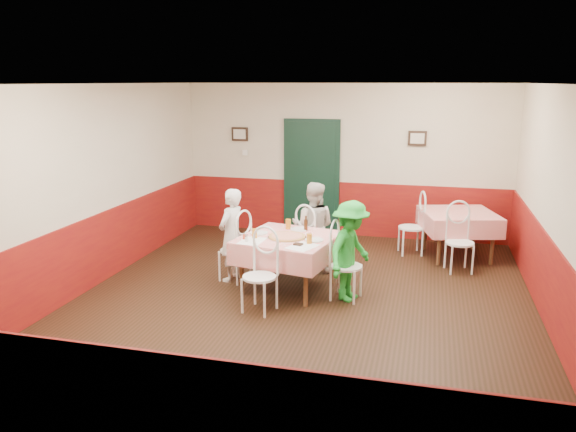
% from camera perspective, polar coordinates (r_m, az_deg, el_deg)
% --- Properties ---
extents(floor, '(7.00, 7.00, 0.00)m').
position_cam_1_polar(floor, '(7.46, 1.35, -8.78)').
color(floor, black).
rests_on(floor, ground).
extents(ceiling, '(7.00, 7.00, 0.00)m').
position_cam_1_polar(ceiling, '(6.90, 1.48, 13.27)').
color(ceiling, white).
rests_on(ceiling, back_wall).
extents(back_wall, '(6.00, 0.10, 2.80)m').
position_cam_1_polar(back_wall, '(10.44, 5.71, 5.60)').
color(back_wall, beige).
rests_on(back_wall, ground).
extents(front_wall, '(6.00, 0.10, 2.80)m').
position_cam_1_polar(front_wall, '(3.85, -10.41, -8.57)').
color(front_wall, beige).
rests_on(front_wall, ground).
extents(left_wall, '(0.10, 7.00, 2.80)m').
position_cam_1_polar(left_wall, '(8.24, -19.42, 2.76)').
color(left_wall, beige).
rests_on(left_wall, ground).
extents(right_wall, '(0.10, 7.00, 2.80)m').
position_cam_1_polar(right_wall, '(7.03, 25.98, 0.40)').
color(right_wall, beige).
rests_on(right_wall, ground).
extents(wainscot_back, '(6.00, 0.03, 1.00)m').
position_cam_1_polar(wainscot_back, '(10.59, 5.58, 0.76)').
color(wainscot_back, maroon).
rests_on(wainscot_back, ground).
extents(wainscot_front, '(6.00, 0.03, 1.00)m').
position_cam_1_polar(wainscot_front, '(4.28, -9.78, -19.74)').
color(wainscot_front, maroon).
rests_on(wainscot_front, ground).
extents(wainscot_left, '(0.03, 7.00, 1.00)m').
position_cam_1_polar(wainscot_left, '(8.43, -18.85, -3.26)').
color(wainscot_left, maroon).
rests_on(wainscot_left, ground).
extents(wainscot_right, '(0.03, 7.00, 1.00)m').
position_cam_1_polar(wainscot_right, '(7.27, 25.13, -6.51)').
color(wainscot_right, maroon).
rests_on(wainscot_right, ground).
extents(door, '(0.96, 0.06, 2.10)m').
position_cam_1_polar(door, '(10.55, 2.40, 3.82)').
color(door, black).
rests_on(door, ground).
extents(picture_left, '(0.32, 0.03, 0.26)m').
position_cam_1_polar(picture_left, '(10.82, -4.91, 8.29)').
color(picture_left, black).
rests_on(picture_left, back_wall).
extents(picture_right, '(0.32, 0.03, 0.26)m').
position_cam_1_polar(picture_right, '(10.23, 13.01, 7.70)').
color(picture_right, black).
rests_on(picture_right, back_wall).
extents(thermostat, '(0.10, 0.03, 0.10)m').
position_cam_1_polar(thermostat, '(10.82, -4.37, 6.44)').
color(thermostat, white).
rests_on(thermostat, back_wall).
extents(main_table, '(1.43, 1.43, 0.77)m').
position_cam_1_polar(main_table, '(7.80, -0.00, -4.83)').
color(main_table, red).
rests_on(main_table, ground).
extents(second_table, '(1.38, 1.38, 0.77)m').
position_cam_1_polar(second_table, '(9.62, 16.84, -1.85)').
color(second_table, red).
rests_on(second_table, ground).
extents(chair_left, '(0.53, 0.53, 0.90)m').
position_cam_1_polar(chair_left, '(8.15, -5.44, -3.51)').
color(chair_left, white).
rests_on(chair_left, ground).
extents(chair_right, '(0.48, 0.48, 0.90)m').
position_cam_1_polar(chair_right, '(7.47, 5.94, -5.12)').
color(chair_right, white).
rests_on(chair_right, ground).
extents(chair_far, '(0.55, 0.55, 0.90)m').
position_cam_1_polar(chair_far, '(8.52, 2.41, -2.71)').
color(chair_far, white).
rests_on(chair_far, ground).
extents(chair_near, '(0.50, 0.50, 0.90)m').
position_cam_1_polar(chair_near, '(7.05, -2.93, -6.22)').
color(chair_near, white).
rests_on(chair_near, ground).
extents(chair_second_a, '(0.52, 0.52, 0.90)m').
position_cam_1_polar(chair_second_a, '(9.59, 12.40, -1.16)').
color(chair_second_a, white).
rests_on(chair_second_a, ground).
extents(chair_second_b, '(0.52, 0.52, 0.90)m').
position_cam_1_polar(chair_second_b, '(8.88, 17.06, -2.64)').
color(chair_second_b, white).
rests_on(chair_second_b, ground).
extents(pizza, '(0.58, 0.58, 0.03)m').
position_cam_1_polar(pizza, '(7.64, -0.10, -2.07)').
color(pizza, '#B74723').
rests_on(pizza, main_table).
extents(plate_left, '(0.29, 0.29, 0.01)m').
position_cam_1_polar(plate_left, '(7.85, -2.99, -1.72)').
color(plate_left, white).
rests_on(plate_left, main_table).
extents(plate_right, '(0.29, 0.29, 0.01)m').
position_cam_1_polar(plate_right, '(7.51, 2.67, -2.44)').
color(plate_right, white).
rests_on(plate_right, main_table).
extents(plate_far, '(0.29, 0.29, 0.01)m').
position_cam_1_polar(plate_far, '(8.03, 1.14, -1.35)').
color(plate_far, white).
rests_on(plate_far, main_table).
extents(glass_a, '(0.08, 0.08, 0.13)m').
position_cam_1_polar(glass_a, '(7.61, -3.42, -1.79)').
color(glass_a, '#BF7219').
rests_on(glass_a, main_table).
extents(glass_b, '(0.08, 0.08, 0.13)m').
position_cam_1_polar(glass_b, '(7.34, 2.18, -2.32)').
color(glass_b, '#BF7219').
rests_on(glass_b, main_table).
extents(glass_c, '(0.09, 0.09, 0.14)m').
position_cam_1_polar(glass_c, '(8.07, 0.02, -0.82)').
color(glass_c, '#BF7219').
rests_on(glass_c, main_table).
extents(beer_bottle, '(0.06, 0.06, 0.19)m').
position_cam_1_polar(beer_bottle, '(7.97, 1.82, -0.81)').
color(beer_bottle, '#381C0A').
rests_on(beer_bottle, main_table).
extents(shaker_a, '(0.04, 0.04, 0.09)m').
position_cam_1_polar(shaker_a, '(7.47, -4.22, -2.24)').
color(shaker_a, silver).
rests_on(shaker_a, main_table).
extents(shaker_b, '(0.04, 0.04, 0.09)m').
position_cam_1_polar(shaker_b, '(7.44, -4.25, -2.32)').
color(shaker_b, silver).
rests_on(shaker_b, main_table).
extents(shaker_c, '(0.04, 0.04, 0.09)m').
position_cam_1_polar(shaker_c, '(7.56, -4.49, -2.05)').
color(shaker_c, '#B23319').
rests_on(shaker_c, main_table).
extents(menu_left, '(0.32, 0.41, 0.00)m').
position_cam_1_polar(menu_left, '(7.49, -3.68, -2.54)').
color(menu_left, white).
rests_on(menu_left, main_table).
extents(menu_right, '(0.43, 0.48, 0.00)m').
position_cam_1_polar(menu_right, '(7.23, 1.49, -3.12)').
color(menu_right, white).
rests_on(menu_right, main_table).
extents(wallet, '(0.12, 0.11, 0.02)m').
position_cam_1_polar(wallet, '(7.29, 1.04, -2.89)').
color(wallet, black).
rests_on(wallet, main_table).
extents(diner_left, '(0.44, 0.56, 1.35)m').
position_cam_1_polar(diner_left, '(8.11, -5.78, -1.94)').
color(diner_left, gray).
rests_on(diner_left, ground).
extents(diner_far, '(0.67, 0.52, 1.37)m').
position_cam_1_polar(diner_far, '(8.50, 2.56, -1.10)').
color(diner_far, gray).
rests_on(diner_far, ground).
extents(diner_right, '(0.77, 0.99, 1.34)m').
position_cam_1_polar(diner_right, '(7.39, 6.35, -3.56)').
color(diner_right, gray).
rests_on(diner_right, ground).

